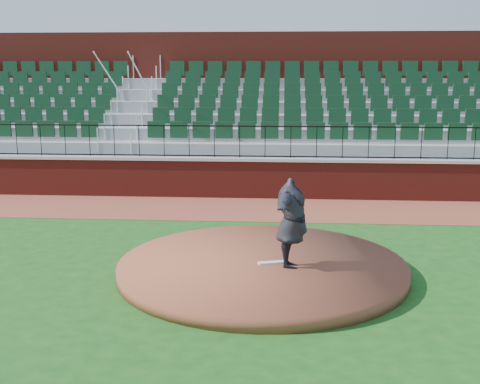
% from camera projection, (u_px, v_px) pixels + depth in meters
% --- Properties ---
extents(ground, '(90.00, 90.00, 0.00)m').
position_uv_depth(ground, '(235.00, 267.00, 12.68)').
color(ground, '#174A15').
rests_on(ground, ground).
extents(warning_track, '(34.00, 3.20, 0.01)m').
position_uv_depth(warning_track, '(249.00, 209.00, 17.95)').
color(warning_track, brown).
rests_on(warning_track, ground).
extents(field_wall, '(34.00, 0.35, 1.20)m').
position_uv_depth(field_wall, '(252.00, 179.00, 19.40)').
color(field_wall, maroon).
rests_on(field_wall, ground).
extents(wall_cap, '(34.00, 0.45, 0.10)m').
position_uv_depth(wall_cap, '(252.00, 159.00, 19.27)').
color(wall_cap, '#B7B7B7').
rests_on(wall_cap, field_wall).
extents(wall_railing, '(34.00, 0.05, 1.00)m').
position_uv_depth(wall_railing, '(252.00, 142.00, 19.16)').
color(wall_railing, black).
rests_on(wall_railing, wall_cap).
extents(seating_stands, '(34.00, 5.10, 4.60)m').
position_uv_depth(seating_stands, '(256.00, 119.00, 21.72)').
color(seating_stands, gray).
rests_on(seating_stands, ground).
extents(concourse_wall, '(34.00, 0.50, 5.50)m').
position_uv_depth(concourse_wall, '(259.00, 102.00, 24.37)').
color(concourse_wall, maroon).
rests_on(concourse_wall, ground).
extents(pitchers_mound, '(5.81, 5.81, 0.25)m').
position_uv_depth(pitchers_mound, '(262.00, 267.00, 12.26)').
color(pitchers_mound, brown).
rests_on(pitchers_mound, ground).
extents(pitching_rubber, '(0.55, 0.28, 0.04)m').
position_uv_depth(pitching_rubber, '(272.00, 263.00, 12.11)').
color(pitching_rubber, white).
rests_on(pitching_rubber, pitchers_mound).
extents(pitcher, '(0.84, 2.24, 1.78)m').
position_uv_depth(pitcher, '(292.00, 223.00, 11.73)').
color(pitcher, black).
rests_on(pitcher, pitchers_mound).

